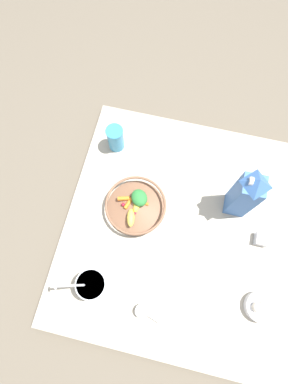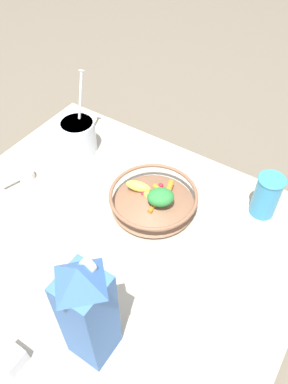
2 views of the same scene
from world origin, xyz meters
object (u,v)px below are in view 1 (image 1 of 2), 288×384
object	(u,v)px
fruit_bowl	(136,206)
milk_carton	(245,194)
yogurt_tub	(92,285)
spice_jar	(261,239)
drinking_cup	(115,138)
garlic_bowl	(260,307)

from	to	relation	value
fruit_bowl	milk_carton	size ratio (longest dim) A/B	0.80
yogurt_tub	spice_jar	xyz separation A→B (m)	(-0.31, 0.57, -0.04)
fruit_bowl	spice_jar	distance (m)	0.50
milk_carton	drinking_cup	distance (m)	0.55
fruit_bowl	milk_carton	bearing A→B (deg)	104.67
fruit_bowl	spice_jar	xyz separation A→B (m)	(0.02, 0.50, -0.02)
fruit_bowl	drinking_cup	size ratio (longest dim) A/B	1.89
yogurt_tub	milk_carton	bearing A→B (deg)	132.60
drinking_cup	spice_jar	world-z (taller)	drinking_cup
milk_carton	drinking_cup	world-z (taller)	milk_carton
spice_jar	garlic_bowl	distance (m)	0.24
drinking_cup	yogurt_tub	bearing A→B (deg)	6.79
garlic_bowl	fruit_bowl	bearing A→B (deg)	-116.51
fruit_bowl	yogurt_tub	world-z (taller)	yogurt_tub
fruit_bowl	drinking_cup	distance (m)	0.29
milk_carton	yogurt_tub	bearing A→B (deg)	-47.40
drinking_cup	spice_jar	size ratio (longest dim) A/B	2.70
fruit_bowl	yogurt_tub	distance (m)	0.33
garlic_bowl	yogurt_tub	bearing A→B (deg)	-83.91
fruit_bowl	garlic_bowl	size ratio (longest dim) A/B	2.23
garlic_bowl	milk_carton	bearing A→B (deg)	-158.94
fruit_bowl	milk_carton	xyz separation A→B (m)	(-0.10, 0.38, 0.11)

